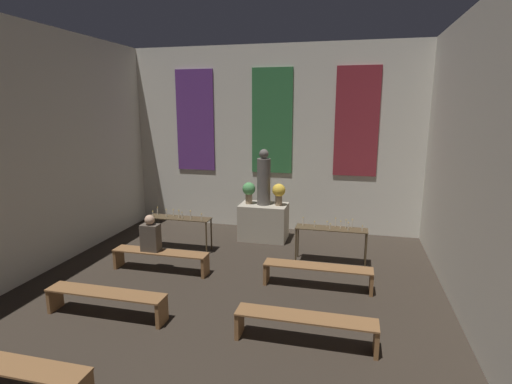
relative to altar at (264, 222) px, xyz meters
name	(u,v)px	position (x,y,z in m)	size (l,w,h in m)	color
wall_back	(272,139)	(0.00, 1.04, 2.00)	(7.92, 0.16, 4.84)	silver
altar	(264,222)	(0.00, 0.00, 0.00)	(1.17, 0.76, 0.90)	#ADA38E
statue	(264,179)	(0.00, 0.00, 1.08)	(0.33, 0.33, 1.38)	#5B5651
flower_vase_left	(249,191)	(-0.38, 0.00, 0.78)	(0.32, 0.32, 0.54)	#937A5B
flower_vase_right	(279,192)	(0.38, 0.00, 0.78)	(0.32, 0.32, 0.54)	#937A5B
candle_rack_left	(179,222)	(-1.74, -1.20, 0.22)	(1.50, 0.38, 0.97)	#473823
candle_rack_right	(331,233)	(1.74, -1.20, 0.22)	(1.50, 0.38, 0.97)	#473823
pew_second_left	(9,372)	(-1.58, -6.18, -0.13)	(1.98, 0.36, 0.43)	brown
pew_third_left	(106,298)	(-1.58, -4.33, -0.13)	(1.98, 0.36, 0.43)	brown
pew_third_right	(305,324)	(1.58, -4.33, -0.13)	(1.98, 0.36, 0.43)	brown
pew_back_left	(161,256)	(-1.58, -2.48, -0.13)	(1.98, 0.36, 0.43)	brown
pew_back_right	(317,272)	(1.58, -2.48, -0.13)	(1.98, 0.36, 0.43)	brown
person_seated	(150,235)	(-1.77, -2.48, 0.30)	(0.36, 0.24, 0.74)	#4C4238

